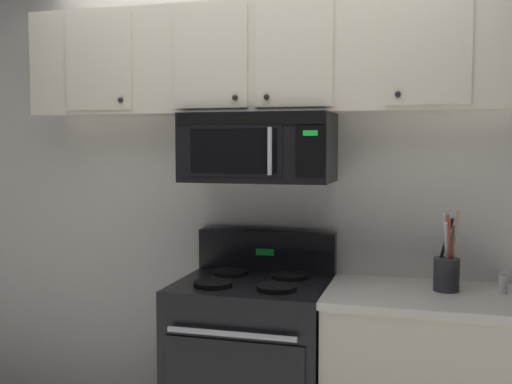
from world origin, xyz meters
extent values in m
cube|color=silver|center=(0.00, 0.79, 1.35)|extent=(5.20, 0.10, 2.70)
cube|color=black|center=(0.00, 0.42, 0.45)|extent=(0.76, 0.64, 0.90)
cylinder|color=#B7BABF|center=(0.00, 0.06, 0.74)|extent=(0.61, 0.03, 0.03)
cube|color=black|center=(0.00, 0.70, 1.01)|extent=(0.76, 0.07, 0.22)
cube|color=#19D83F|center=(0.00, 0.67, 1.01)|extent=(0.10, 0.00, 0.04)
cylinder|color=black|center=(-0.16, 0.28, 0.91)|extent=(0.19, 0.19, 0.02)
cylinder|color=black|center=(0.16, 0.28, 0.91)|extent=(0.19, 0.19, 0.02)
cylinder|color=black|center=(-0.16, 0.56, 0.91)|extent=(0.19, 0.19, 0.02)
cylinder|color=black|center=(0.16, 0.56, 0.91)|extent=(0.19, 0.19, 0.02)
cube|color=black|center=(0.00, 0.54, 1.57)|extent=(0.76, 0.39, 0.35)
cube|color=black|center=(0.00, 0.35, 1.72)|extent=(0.73, 0.01, 0.06)
cube|color=black|center=(-0.07, 0.35, 1.56)|extent=(0.49, 0.01, 0.25)
cube|color=black|center=(-0.08, 0.34, 1.56)|extent=(0.44, 0.01, 0.22)
cube|color=black|center=(0.30, 0.35, 1.56)|extent=(0.14, 0.01, 0.25)
cube|color=#19D83F|center=(0.30, 0.34, 1.65)|extent=(0.07, 0.00, 0.03)
cylinder|color=#B7BABF|center=(0.11, 0.32, 1.56)|extent=(0.02, 0.02, 0.23)
cube|color=beige|center=(0.00, 0.57, 2.02)|extent=(2.50, 0.33, 0.55)
cube|color=beige|center=(-0.83, 0.40, 2.02)|extent=(0.38, 0.01, 0.51)
sphere|color=black|center=(-0.70, 0.39, 1.82)|extent=(0.03, 0.03, 0.03)
cube|color=beige|center=(-0.21, 0.40, 2.02)|extent=(0.38, 0.01, 0.51)
sphere|color=black|center=(-0.08, 0.39, 1.82)|extent=(0.03, 0.03, 0.03)
cube|color=beige|center=(0.21, 0.40, 2.02)|extent=(0.38, 0.01, 0.51)
sphere|color=black|center=(0.08, 0.39, 1.82)|extent=(0.03, 0.03, 0.03)
cube|color=beige|center=(0.83, 0.40, 2.02)|extent=(0.38, 0.01, 0.51)
sphere|color=black|center=(0.70, 0.39, 1.82)|extent=(0.03, 0.03, 0.03)
cube|color=beige|center=(0.84, 0.43, 0.88)|extent=(0.93, 0.65, 0.03)
cylinder|color=#2D2D33|center=(0.93, 0.49, 0.98)|extent=(0.12, 0.12, 0.16)
cylinder|color=red|center=(0.95, 0.46, 1.11)|extent=(0.02, 0.05, 0.26)
cylinder|color=silver|center=(0.93, 0.49, 1.11)|extent=(0.03, 0.08, 0.25)
cylinder|color=olive|center=(0.94, 0.50, 1.12)|extent=(0.05, 0.04, 0.28)
cylinder|color=#A87A47|center=(0.97, 0.48, 1.14)|extent=(0.03, 0.07, 0.30)
cylinder|color=black|center=(0.92, 0.50, 1.12)|extent=(0.08, 0.02, 0.26)
cylinder|color=#BCBCC1|center=(0.94, 0.52, 1.13)|extent=(0.07, 0.06, 0.29)
cylinder|color=teal|center=(0.95, 0.50, 1.10)|extent=(0.04, 0.05, 0.23)
cylinder|color=white|center=(1.19, 0.50, 0.94)|extent=(0.04, 0.04, 0.09)
cylinder|color=#B7BABF|center=(1.19, 0.50, 0.99)|extent=(0.04, 0.04, 0.02)
camera|label=1|loc=(0.84, -2.53, 1.60)|focal=43.50mm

